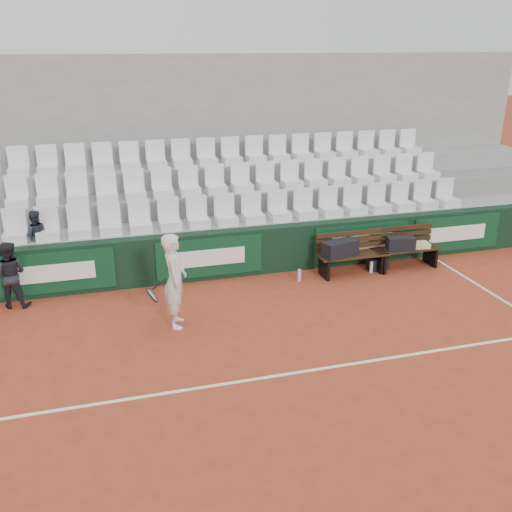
{
  "coord_description": "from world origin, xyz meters",
  "views": [
    {
      "loc": [
        -2.27,
        -6.92,
        4.63
      ],
      "look_at": [
        0.38,
        2.4,
        1.0
      ],
      "focal_mm": 40.0,
      "sensor_mm": 36.0,
      "label": 1
    }
  ],
  "objects_px": {
    "bench_left": "(353,264)",
    "sports_bag_right": "(401,243)",
    "sports_bag_ground": "(378,263)",
    "water_bottle_far": "(371,267)",
    "ball_kid": "(10,275)",
    "spectator_c": "(32,214)",
    "tennis_player": "(175,281)",
    "sports_bag_left": "(340,249)",
    "bench_right": "(404,258)",
    "water_bottle_near": "(299,275)"
  },
  "relations": [
    {
      "from": "sports_bag_left",
      "to": "water_bottle_far",
      "type": "xyz_separation_m",
      "value": [
        0.74,
        -0.02,
        -0.49
      ]
    },
    {
      "from": "bench_left",
      "to": "sports_bag_ground",
      "type": "relative_size",
      "value": 3.49
    },
    {
      "from": "sports_bag_right",
      "to": "ball_kid",
      "type": "xyz_separation_m",
      "value": [
        -7.88,
        0.27,
        0.05
      ]
    },
    {
      "from": "bench_left",
      "to": "ball_kid",
      "type": "distance_m",
      "value": 6.79
    },
    {
      "from": "bench_left",
      "to": "sports_bag_right",
      "type": "bearing_deg",
      "value": -0.29
    },
    {
      "from": "water_bottle_near",
      "to": "spectator_c",
      "type": "xyz_separation_m",
      "value": [
        -5.11,
        1.19,
        1.39
      ]
    },
    {
      "from": "bench_right",
      "to": "water_bottle_far",
      "type": "height_order",
      "value": "bench_right"
    },
    {
      "from": "sports_bag_left",
      "to": "ball_kid",
      "type": "bearing_deg",
      "value": 177.42
    },
    {
      "from": "water_bottle_far",
      "to": "ball_kid",
      "type": "relative_size",
      "value": 0.2
    },
    {
      "from": "sports_bag_right",
      "to": "water_bottle_far",
      "type": "height_order",
      "value": "sports_bag_right"
    },
    {
      "from": "sports_bag_ground",
      "to": "bench_left",
      "type": "bearing_deg",
      "value": -170.13
    },
    {
      "from": "bench_left",
      "to": "ball_kid",
      "type": "bearing_deg",
      "value": 177.73
    },
    {
      "from": "bench_right",
      "to": "ball_kid",
      "type": "height_order",
      "value": "ball_kid"
    },
    {
      "from": "sports_bag_ground",
      "to": "tennis_player",
      "type": "xyz_separation_m",
      "value": [
        -4.61,
        -1.44,
        0.71
      ]
    },
    {
      "from": "sports_bag_right",
      "to": "bench_right",
      "type": "bearing_deg",
      "value": 16.37
    },
    {
      "from": "ball_kid",
      "to": "bench_left",
      "type": "bearing_deg",
      "value": -170.81
    },
    {
      "from": "bench_left",
      "to": "sports_bag_left",
      "type": "distance_m",
      "value": 0.5
    },
    {
      "from": "sports_bag_right",
      "to": "sports_bag_ground",
      "type": "height_order",
      "value": "sports_bag_right"
    },
    {
      "from": "sports_bag_left",
      "to": "spectator_c",
      "type": "bearing_deg",
      "value": 169.1
    },
    {
      "from": "tennis_player",
      "to": "ball_kid",
      "type": "relative_size",
      "value": 1.32
    },
    {
      "from": "bench_right",
      "to": "ball_kid",
      "type": "distance_m",
      "value": 8.04
    },
    {
      "from": "bench_left",
      "to": "sports_bag_right",
      "type": "distance_m",
      "value": 1.16
    },
    {
      "from": "bench_right",
      "to": "sports_bag_ground",
      "type": "relative_size",
      "value": 3.49
    },
    {
      "from": "sports_bag_right",
      "to": "bench_left",
      "type": "bearing_deg",
      "value": 179.71
    },
    {
      "from": "sports_bag_ground",
      "to": "water_bottle_near",
      "type": "bearing_deg",
      "value": -174.77
    },
    {
      "from": "sports_bag_left",
      "to": "ball_kid",
      "type": "height_order",
      "value": "ball_kid"
    },
    {
      "from": "ball_kid",
      "to": "spectator_c",
      "type": "relative_size",
      "value": 1.23
    },
    {
      "from": "sports_bag_left",
      "to": "water_bottle_near",
      "type": "bearing_deg",
      "value": -177.78
    },
    {
      "from": "bench_left",
      "to": "tennis_player",
      "type": "height_order",
      "value": "tennis_player"
    },
    {
      "from": "bench_left",
      "to": "sports_bag_right",
      "type": "height_order",
      "value": "sports_bag_right"
    },
    {
      "from": "tennis_player",
      "to": "sports_bag_ground",
      "type": "bearing_deg",
      "value": 17.35
    },
    {
      "from": "bench_right",
      "to": "water_bottle_near",
      "type": "distance_m",
      "value": 2.48
    },
    {
      "from": "bench_left",
      "to": "tennis_player",
      "type": "distance_m",
      "value": 4.21
    },
    {
      "from": "bench_right",
      "to": "tennis_player",
      "type": "distance_m",
      "value": 5.41
    },
    {
      "from": "sports_bag_left",
      "to": "sports_bag_ground",
      "type": "bearing_deg",
      "value": 8.0
    },
    {
      "from": "bench_left",
      "to": "sports_bag_left",
      "type": "height_order",
      "value": "sports_bag_left"
    },
    {
      "from": "water_bottle_far",
      "to": "ball_kid",
      "type": "height_order",
      "value": "ball_kid"
    },
    {
      "from": "ball_kid",
      "to": "water_bottle_far",
      "type": "bearing_deg",
      "value": -171.0
    },
    {
      "from": "tennis_player",
      "to": "spectator_c",
      "type": "relative_size",
      "value": 1.62
    },
    {
      "from": "sports_bag_left",
      "to": "water_bottle_near",
      "type": "xyz_separation_m",
      "value": [
        -0.9,
        -0.03,
        -0.49
      ]
    },
    {
      "from": "spectator_c",
      "to": "bench_left",
      "type": "bearing_deg",
      "value": 166.03
    },
    {
      "from": "sports_bag_left",
      "to": "water_bottle_near",
      "type": "distance_m",
      "value": 1.03
    },
    {
      "from": "tennis_player",
      "to": "spectator_c",
      "type": "bearing_deg",
      "value": 134.04
    },
    {
      "from": "sports_bag_right",
      "to": "water_bottle_far",
      "type": "relative_size",
      "value": 2.36
    },
    {
      "from": "bench_right",
      "to": "sports_bag_right",
      "type": "relative_size",
      "value": 2.54
    },
    {
      "from": "bench_left",
      "to": "tennis_player",
      "type": "bearing_deg",
      "value": -161.46
    },
    {
      "from": "water_bottle_far",
      "to": "spectator_c",
      "type": "distance_m",
      "value": 7.0
    },
    {
      "from": "sports_bag_ground",
      "to": "water_bottle_far",
      "type": "height_order",
      "value": "sports_bag_ground"
    },
    {
      "from": "sports_bag_left",
      "to": "spectator_c",
      "type": "distance_m",
      "value": 6.19
    },
    {
      "from": "sports_bag_ground",
      "to": "water_bottle_far",
      "type": "distance_m",
      "value": 0.28
    }
  ]
}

